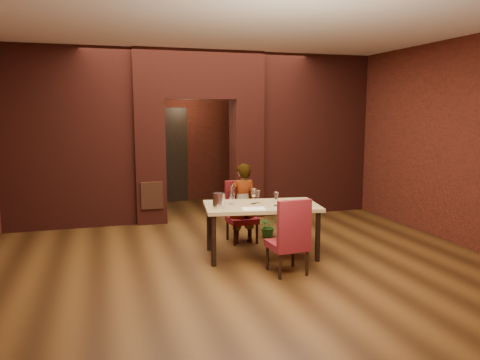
# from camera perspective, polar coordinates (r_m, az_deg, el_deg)

# --- Properties ---
(floor) EXTENTS (8.00, 8.00, 0.00)m
(floor) POSITION_cam_1_polar(r_m,az_deg,el_deg) (7.35, -1.63, -8.02)
(floor) COLOR #4C2E13
(floor) RESTS_ON ground
(ceiling) EXTENTS (7.00, 8.00, 0.04)m
(ceiling) POSITION_cam_1_polar(r_m,az_deg,el_deg) (7.14, -1.74, 17.44)
(ceiling) COLOR silver
(ceiling) RESTS_ON ground
(wall_back) EXTENTS (7.00, 0.04, 3.20)m
(wall_back) POSITION_cam_1_polar(r_m,az_deg,el_deg) (10.97, -7.16, 5.81)
(wall_back) COLOR maroon
(wall_back) RESTS_ON ground
(wall_front) EXTENTS (7.00, 0.04, 3.20)m
(wall_front) POSITION_cam_1_polar(r_m,az_deg,el_deg) (3.39, 16.22, 0.06)
(wall_front) COLOR maroon
(wall_front) RESTS_ON ground
(wall_right) EXTENTS (0.04, 8.00, 3.20)m
(wall_right) POSITION_cam_1_polar(r_m,az_deg,el_deg) (8.66, 21.35, 4.66)
(wall_right) COLOR maroon
(wall_right) RESTS_ON ground
(pillar_left) EXTENTS (0.55, 0.55, 2.30)m
(pillar_left) POSITION_cam_1_polar(r_m,az_deg,el_deg) (8.90, -10.98, 2.25)
(pillar_left) COLOR maroon
(pillar_left) RESTS_ON ground
(pillar_right) EXTENTS (0.55, 0.55, 2.30)m
(pillar_right) POSITION_cam_1_polar(r_m,az_deg,el_deg) (9.29, 0.77, 2.65)
(pillar_right) COLOR maroon
(pillar_right) RESTS_ON ground
(lintel) EXTENTS (2.45, 0.55, 0.90)m
(lintel) POSITION_cam_1_polar(r_m,az_deg,el_deg) (9.03, -5.11, 12.62)
(lintel) COLOR maroon
(lintel) RESTS_ON ground
(wing_wall_left) EXTENTS (2.28, 0.35, 3.20)m
(wing_wall_left) POSITION_cam_1_polar(r_m,az_deg,el_deg) (8.84, -20.24, 4.78)
(wing_wall_left) COLOR maroon
(wing_wall_left) RESTS_ON ground
(wing_wall_right) EXTENTS (2.28, 0.35, 3.20)m
(wing_wall_right) POSITION_cam_1_polar(r_m,az_deg,el_deg) (9.77, 8.74, 5.48)
(wing_wall_right) COLOR maroon
(wing_wall_right) RESTS_ON ground
(vent_panel) EXTENTS (0.40, 0.03, 0.50)m
(vent_panel) POSITION_cam_1_polar(r_m,az_deg,el_deg) (8.69, -10.67, -1.88)
(vent_panel) COLOR brown
(vent_panel) RESTS_ON ground
(rear_door) EXTENTS (0.90, 0.08, 2.10)m
(rear_door) POSITION_cam_1_polar(r_m,az_deg,el_deg) (10.89, -9.14, 2.85)
(rear_door) COLOR black
(rear_door) RESTS_ON ground
(rear_door_frame) EXTENTS (1.02, 0.04, 2.22)m
(rear_door_frame) POSITION_cam_1_polar(r_m,az_deg,el_deg) (10.85, -9.11, 2.84)
(rear_door_frame) COLOR black
(rear_door_frame) RESTS_ON ground
(dining_table) EXTENTS (1.73, 1.13, 0.75)m
(dining_table) POSITION_cam_1_polar(r_m,az_deg,el_deg) (6.78, 2.61, -6.12)
(dining_table) COLOR tan
(dining_table) RESTS_ON ground
(chair_far) EXTENTS (0.46, 0.46, 0.97)m
(chair_far) POSITION_cam_1_polar(r_m,az_deg,el_deg) (7.45, 0.25, -3.94)
(chair_far) COLOR maroon
(chair_far) RESTS_ON ground
(chair_near) EXTENTS (0.48, 0.48, 0.99)m
(chair_near) POSITION_cam_1_polar(r_m,az_deg,el_deg) (6.06, 5.77, -6.75)
(chair_near) COLOR maroon
(chair_near) RESTS_ON ground
(person_seated) EXTENTS (0.49, 0.34, 1.27)m
(person_seated) POSITION_cam_1_polar(r_m,az_deg,el_deg) (7.38, 0.29, -2.88)
(person_seated) COLOR white
(person_seated) RESTS_ON ground
(wine_glass_a) EXTENTS (0.09, 0.09, 0.22)m
(wine_glass_a) POSITION_cam_1_polar(r_m,az_deg,el_deg) (6.72, 1.68, -2.01)
(wine_glass_a) COLOR white
(wine_glass_a) RESTS_ON dining_table
(wine_glass_b) EXTENTS (0.07, 0.07, 0.18)m
(wine_glass_b) POSITION_cam_1_polar(r_m,az_deg,el_deg) (6.79, 2.18, -2.06)
(wine_glass_b) COLOR silver
(wine_glass_b) RESTS_ON dining_table
(wine_glass_c) EXTENTS (0.08, 0.08, 0.19)m
(wine_glass_c) POSITION_cam_1_polar(r_m,az_deg,el_deg) (6.62, 4.42, -2.31)
(wine_glass_c) COLOR white
(wine_glass_c) RESTS_ON dining_table
(tasting_sheet) EXTENTS (0.35, 0.29, 0.00)m
(tasting_sheet) POSITION_cam_1_polar(r_m,az_deg,el_deg) (6.39, 1.70, -3.52)
(tasting_sheet) COLOR white
(tasting_sheet) RESTS_ON dining_table
(wine_bucket) EXTENTS (0.17, 0.17, 0.21)m
(wine_bucket) POSITION_cam_1_polar(r_m,az_deg,el_deg) (6.44, -2.59, -2.50)
(wine_bucket) COLOR silver
(wine_bucket) RESTS_ON dining_table
(water_bottle) EXTENTS (0.07, 0.07, 0.29)m
(water_bottle) POSITION_cam_1_polar(r_m,az_deg,el_deg) (6.69, -0.97, -1.73)
(water_bottle) COLOR white
(water_bottle) RESTS_ON dining_table
(potted_plant) EXTENTS (0.37, 0.33, 0.37)m
(potted_plant) POSITION_cam_1_polar(r_m,az_deg,el_deg) (7.83, 3.46, -5.62)
(potted_plant) COLOR #285B1C
(potted_plant) RESTS_ON ground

